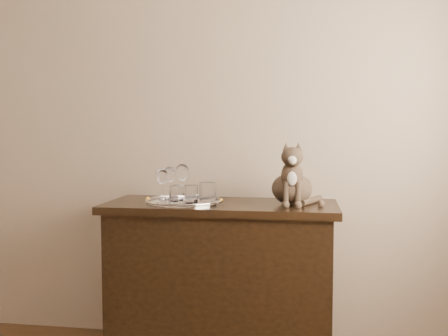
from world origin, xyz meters
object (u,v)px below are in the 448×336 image
(sideboard, at_px, (221,283))
(tray, at_px, (184,202))
(wine_glass_d, at_px, (182,182))
(cat, at_px, (292,173))
(wine_glass_c, at_px, (162,185))
(tumbler_c, at_px, (208,192))
(tumbler_b, at_px, (178,195))
(wine_glass_a, at_px, (170,183))
(tumbler_a, at_px, (190,194))

(sideboard, bearing_deg, tray, -171.01)
(wine_glass_d, xyz_separation_m, cat, (0.57, 0.02, 0.05))
(wine_glass_c, height_order, tumbler_c, wine_glass_c)
(tumbler_b, height_order, cat, cat)
(wine_glass_a, xyz_separation_m, tumbler_c, (0.21, -0.03, -0.04))
(wine_glass_d, height_order, tumbler_c, wine_glass_d)
(sideboard, xyz_separation_m, tray, (-0.19, -0.03, 0.43))
(tray, relative_size, tumbler_a, 4.45)
(tray, height_order, wine_glass_c, wine_glass_c)
(tumbler_a, height_order, tumbler_b, tumbler_b)
(sideboard, distance_m, tumbler_a, 0.51)
(wine_glass_d, bearing_deg, wine_glass_c, -152.18)
(sideboard, relative_size, cat, 3.77)
(wine_glass_c, xyz_separation_m, tumbler_b, (0.11, -0.09, -0.04))
(tumbler_a, bearing_deg, wine_glass_d, 128.31)
(wine_glass_a, bearing_deg, cat, -1.11)
(wine_glass_d, bearing_deg, tray, -59.24)
(sideboard, xyz_separation_m, cat, (0.37, 0.01, 0.58))
(tumbler_a, height_order, cat, cat)
(sideboard, xyz_separation_m, tumbler_a, (-0.15, -0.08, 0.48))
(tumbler_b, relative_size, cat, 0.30)
(sideboard, distance_m, wine_glass_a, 0.59)
(wine_glass_a, bearing_deg, tumbler_b, -62.97)
(tray, distance_m, tumbler_b, 0.12)
(wine_glass_d, xyz_separation_m, tumbler_a, (0.06, -0.08, -0.05))
(wine_glass_c, height_order, wine_glass_d, wine_glass_d)
(tray, height_order, tumbler_c, tumbler_c)
(sideboard, height_order, tumbler_a, tumbler_a)
(tray, bearing_deg, tumbler_c, 11.53)
(wine_glass_a, relative_size, cat, 0.56)
(wine_glass_d, relative_size, tumbler_c, 1.98)
(sideboard, bearing_deg, wine_glass_a, 174.52)
(tray, bearing_deg, wine_glass_a, 148.28)
(wine_glass_c, relative_size, tumbler_b, 1.83)
(tray, relative_size, wine_glass_d, 2.05)
(tray, height_order, tumbler_b, tumbler_b)
(wine_glass_c, height_order, tumbler_a, wine_glass_c)
(tumbler_c, bearing_deg, wine_glass_a, 171.44)
(sideboard, height_order, tray, tray)
(wine_glass_d, relative_size, tumbler_b, 2.06)
(tumbler_b, bearing_deg, wine_glass_d, 93.96)
(wine_glass_c, bearing_deg, cat, 5.91)
(tray, relative_size, tumbler_c, 4.07)
(sideboard, relative_size, tray, 3.00)
(wine_glass_a, height_order, tumbler_b, wine_glass_a)
(wine_glass_a, distance_m, tumbler_c, 0.22)
(tray, relative_size, cat, 1.26)
(sideboard, height_order, tumbler_b, tumbler_b)
(cat, bearing_deg, wine_glass_a, 177.50)
(tray, bearing_deg, tumbler_a, -48.17)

